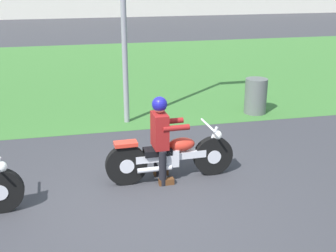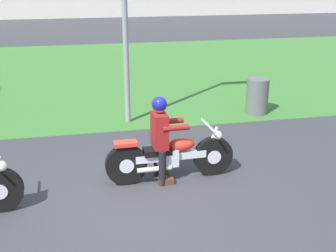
# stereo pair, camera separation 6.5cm
# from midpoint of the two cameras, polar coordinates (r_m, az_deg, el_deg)

# --- Properties ---
(ground) EXTENTS (120.00, 120.00, 0.00)m
(ground) POSITION_cam_midpoint_polar(r_m,az_deg,el_deg) (6.45, -2.87, -10.72)
(ground) COLOR #38383D
(grass_verge) EXTENTS (60.00, 12.00, 0.01)m
(grass_verge) POSITION_cam_midpoint_polar(r_m,az_deg,el_deg) (15.24, -8.71, 6.91)
(grass_verge) COLOR #3D7533
(grass_verge) RESTS_ON ground
(motorcycle_lead) EXTENTS (2.12, 0.66, 0.89)m
(motorcycle_lead) POSITION_cam_midpoint_polar(r_m,az_deg,el_deg) (7.17, 0.65, -3.92)
(motorcycle_lead) COLOR black
(motorcycle_lead) RESTS_ON ground
(rider_lead) EXTENTS (0.56, 0.48, 1.41)m
(rider_lead) POSITION_cam_midpoint_polar(r_m,az_deg,el_deg) (6.97, -0.68, -0.84)
(rider_lead) COLOR black
(rider_lead) RESTS_ON ground
(trash_can) EXTENTS (0.52, 0.52, 0.84)m
(trash_can) POSITION_cam_midpoint_polar(r_m,az_deg,el_deg) (10.73, 11.57, 3.76)
(trash_can) COLOR #595E5B
(trash_can) RESTS_ON ground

